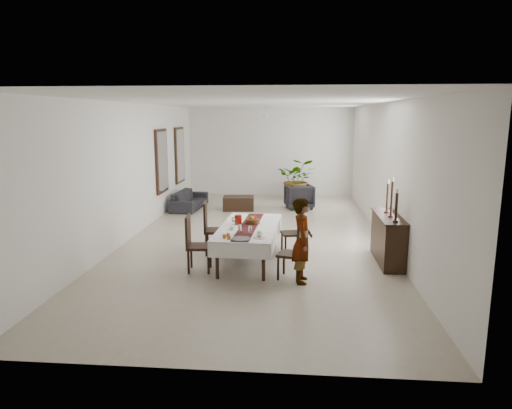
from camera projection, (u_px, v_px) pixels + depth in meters
The scene contains 87 objects.
floor at pixel (257, 236), 11.14m from camera, with size 6.00×12.00×0.00m, color #B7AA92.
ceiling at pixel (257, 102), 10.53m from camera, with size 6.00×12.00×0.02m, color white.
wall_back at pixel (270, 152), 16.70m from camera, with size 6.00×0.02×3.20m, color white.
wall_front at pixel (211, 237), 4.97m from camera, with size 6.00×0.02×3.20m, color white.
wall_left at pixel (134, 170), 11.09m from camera, with size 0.02×12.00×3.20m, color white.
wall_right at pixel (385, 173), 10.59m from camera, with size 0.02×12.00×3.20m, color white.
dining_table_top at pixel (249, 228), 9.12m from camera, with size 0.95×2.29×0.05m, color black.
table_leg_fl at pixel (217, 261), 8.18m from camera, with size 0.07×0.07×0.67m, color black.
table_leg_fr at pixel (264, 263), 8.08m from camera, with size 0.07×0.07×0.67m, color black.
table_leg_bl at pixel (237, 231), 10.30m from camera, with size 0.07×0.07×0.67m, color black.
table_leg_br at pixel (274, 232), 10.19m from camera, with size 0.07×0.07×0.67m, color black.
tablecloth_top at pixel (249, 226), 9.12m from camera, with size 1.12×2.46×0.01m, color white.
tablecloth_drape_left at pixel (222, 232), 9.21m from camera, with size 0.01×2.46×0.29m, color silver.
tablecloth_drape_right at pixel (277, 234), 9.07m from camera, with size 0.01×2.46×0.29m, color silver.
tablecloth_drape_near at pixel (239, 251), 7.95m from camera, with size 1.12×0.01×0.29m, color white.
tablecloth_drape_far at pixel (257, 220), 10.33m from camera, with size 1.12×0.01×0.29m, color white.
table_runner at pixel (249, 226), 9.11m from camera, with size 0.33×2.38×0.00m, color #5B1A1A.
red_pitcher at pixel (238, 220), 9.26m from camera, with size 0.14×0.14×0.19m, color maroon.
pitcher_handle at pixel (234, 220), 9.28m from camera, with size 0.11×0.11×0.02m, color maroon.
wine_glass_near at pixel (250, 230), 8.48m from camera, with size 0.07×0.07×0.16m, color white.
wine_glass_mid at pixel (240, 228), 8.60m from camera, with size 0.07×0.07×0.16m, color white.
teacup_right at pixel (260, 232), 8.52m from camera, with size 0.09×0.09×0.06m, color white.
saucer_right at pixel (260, 234), 8.52m from camera, with size 0.14×0.14×0.01m, color white.
teacup_left at pixel (232, 228), 8.82m from camera, with size 0.09×0.09×0.06m, color silver.
saucer_left at pixel (232, 230), 8.82m from camera, with size 0.14×0.14×0.01m, color white.
plate_near_right at pixel (259, 238), 8.24m from camera, with size 0.23×0.23×0.01m, color silver.
bread_near_right at pixel (259, 236), 8.23m from camera, with size 0.09×0.09×0.09m, color tan.
plate_near_left at pixel (228, 234), 8.45m from camera, with size 0.23×0.23×0.01m, color white.
plate_far_left at pixel (238, 220), 9.66m from camera, with size 0.23×0.23×0.01m, color silver.
serving_tray at pixel (241, 239), 8.14m from camera, with size 0.34×0.34×0.02m, color #424348.
jam_jar_a at pixel (229, 237), 8.13m from camera, with size 0.06×0.06×0.07m, color #9C6116.
jam_jar_b at pixel (224, 236), 8.20m from camera, with size 0.06×0.06×0.07m, color #995516.
jam_jar_c at pixel (228, 235), 8.29m from camera, with size 0.06×0.06×0.07m, color #9A3F16.
fruit_basket at pixel (253, 221), 9.33m from camera, with size 0.29×0.29×0.10m, color brown.
fruit_red at pixel (254, 218), 9.33m from camera, with size 0.09×0.09×0.09m, color #A72110.
fruit_green at pixel (251, 217), 9.35m from camera, with size 0.08×0.08×0.08m, color #447623.
fruit_yellow at pixel (252, 218), 9.27m from camera, with size 0.08×0.08×0.08m, color gold.
chair_right_near_seat at pixel (291, 254), 8.19m from camera, with size 0.43×0.43×0.05m, color black.
chair_right_near_leg_fl at pixel (297, 271), 8.01m from camera, with size 0.04×0.04×0.43m, color black.
chair_right_near_leg_fr at pixel (302, 265), 8.33m from camera, with size 0.04×0.04×0.43m, color black.
chair_right_near_leg_bl at pixel (278, 269), 8.13m from camera, with size 0.04×0.04×0.43m, color black.
chair_right_near_leg_br at pixel (284, 263), 8.46m from camera, with size 0.04×0.04×0.43m, color black.
chair_right_near_back at pixel (301, 240), 8.06m from camera, with size 0.43×0.04×0.55m, color black.
chair_right_far_seat at pixel (292, 233), 9.69m from camera, with size 0.42×0.42×0.05m, color black.
chair_right_far_leg_fl at pixel (301, 246), 9.60m from camera, with size 0.04×0.04×0.41m, color black.
chair_right_far_leg_fr at pixel (297, 241), 9.93m from camera, with size 0.04×0.04×0.41m, color black.
chair_right_far_leg_bl at pixel (286, 246), 9.54m from camera, with size 0.04×0.04×0.41m, color black.
chair_right_far_leg_br at pixel (282, 242), 9.87m from camera, with size 0.04×0.04×0.41m, color black.
chair_right_far_back at pixel (301, 220), 9.67m from camera, with size 0.42×0.04×0.53m, color black.
chair_left_near_seat at pixel (199, 247), 8.58m from camera, with size 0.45×0.45×0.05m, color black.
chair_left_near_leg_fl at pixel (191, 256), 8.81m from camera, with size 0.05×0.05×0.45m, color black.
chair_left_near_leg_fr at pixel (188, 262), 8.45m from camera, with size 0.05×0.05×0.45m, color black.
chair_left_near_leg_bl at pixel (210, 256), 8.81m from camera, with size 0.05×0.05×0.45m, color black.
chair_left_near_leg_br at pixel (208, 262), 8.45m from camera, with size 0.05×0.05×0.45m, color black.
chair_left_near_back at pixel (188, 231), 8.52m from camera, with size 0.45×0.04×0.58m, color black.
chair_left_far_seat at pixel (216, 231), 9.67m from camera, with size 0.48×0.48×0.05m, color black.
chair_left_far_leg_fl at pixel (208, 240), 9.91m from camera, with size 0.05×0.05×0.47m, color black.
chair_left_far_leg_fr at pixel (206, 245), 9.53m from camera, with size 0.05×0.05×0.47m, color black.
chair_left_far_leg_bl at pixel (226, 240), 9.92m from camera, with size 0.05×0.05×0.47m, color black.
chair_left_far_leg_br at pixel (225, 245), 9.54m from camera, with size 0.05×0.05×0.47m, color black.
chair_left_far_back at pixel (205, 216), 9.61m from camera, with size 0.48×0.04×0.60m, color black.
woman at pixel (302, 241), 7.95m from camera, with size 0.55×0.36×1.51m, color #96989E.
sideboard_body at pixel (388, 240), 9.11m from camera, with size 0.41×1.54×0.93m, color black.
sideboard_top at pixel (389, 216), 9.02m from camera, with size 0.45×1.60×0.03m, color black.
candlestick_near_base at pixel (395, 221), 8.46m from camera, with size 0.10×0.10×0.03m, color black.
candlestick_near_shaft at pixel (396, 207), 8.41m from camera, with size 0.05×0.05×0.51m, color black.
candlestick_near_candle at pixel (397, 191), 8.35m from camera, with size 0.04×0.04×0.08m, color beige.
candlestick_mid_base at pixel (391, 216), 8.86m from camera, with size 0.10×0.10×0.03m, color black.
candlestick_mid_shaft at pixel (392, 199), 8.80m from camera, with size 0.05×0.05×0.67m, color black.
candlestick_mid_candle at pixel (393, 180), 8.72m from camera, with size 0.04×0.04×0.08m, color silver.
candlestick_far_base at pixel (387, 212), 9.26m from camera, with size 0.10×0.10×0.03m, color black.
candlestick_far_shaft at pixel (387, 198), 9.21m from camera, with size 0.05×0.05×0.57m, color black.
candlestick_far_candle at pixel (388, 182), 9.15m from camera, with size 0.04×0.04×0.08m, color beige.
sofa at pixel (189, 200), 14.46m from camera, with size 1.90×0.74×0.55m, color #252328.
armchair at pixel (299, 197), 14.45m from camera, with size 0.81×0.84×0.76m, color #262328.
coffee_table at pixel (239, 203), 14.24m from camera, with size 0.95×0.63×0.42m, color black.
potted_plant at pixel (297, 179), 15.94m from camera, with size 1.30×1.13×1.44m, color #245220.
mirror_frame_near at pixel (162, 161), 13.23m from camera, with size 0.06×1.05×1.85m, color black.
mirror_glass_near at pixel (163, 161), 13.23m from camera, with size 0.01×0.90×1.70m, color silver.
mirror_frame_far at pixel (180, 155), 15.29m from camera, with size 0.06×1.05×1.85m, color black.
mirror_glass_far at pixel (181, 155), 15.29m from camera, with size 0.01×0.90×1.70m, color white.
fan_rod at pixel (265, 109), 13.48m from camera, with size 0.04×0.04×0.20m, color silver.
fan_hub at pixel (265, 116), 13.52m from camera, with size 0.16×0.16×0.08m, color silver.
fan_blade_n at pixel (266, 116), 13.86m from camera, with size 0.10×0.55×0.01m, color silver.
fan_blade_s at pixel (264, 116), 13.18m from camera, with size 0.10×0.55×0.01m, color white.
fan_blade_e at pixel (277, 116), 13.49m from camera, with size 0.55×0.10×0.01m, color silver.
fan_blade_w at pixel (253, 116), 13.55m from camera, with size 0.55×0.10×0.01m, color white.
Camera 1 is at (0.90, -10.75, 2.89)m, focal length 32.00 mm.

